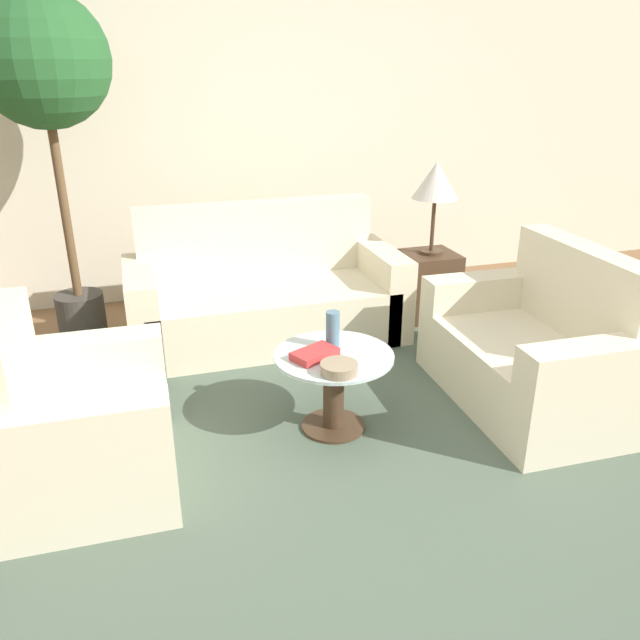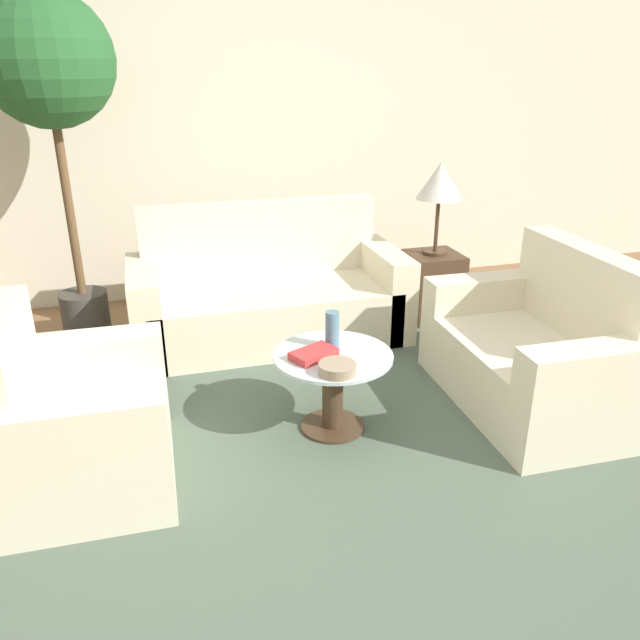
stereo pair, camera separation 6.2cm
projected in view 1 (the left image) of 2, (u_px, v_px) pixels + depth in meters
name	position (u px, v px, depth m)	size (l,w,h in m)	color
ground_plane	(344.00, 500.00, 2.90)	(14.00, 14.00, 0.00)	brown
wall_back	(224.00, 139.00, 5.10)	(10.00, 0.06, 2.60)	beige
rug	(333.00, 427.00, 3.47)	(3.52, 3.56, 0.01)	#4C5B4C
sofa_main	(265.00, 297.00, 4.55)	(1.94, 0.84, 0.95)	beige
armchair	(72.00, 432.00, 2.89)	(0.79, 0.91, 0.91)	beige
loveseat	(539.00, 354.00, 3.66)	(0.83, 1.32, 0.93)	beige
coffee_table	(334.00, 381.00, 3.36)	(0.64, 0.64, 0.45)	#422D1E
side_table	(429.00, 285.00, 4.90)	(0.39, 0.39, 0.52)	#422D1E
table_lamp	(436.00, 183.00, 4.59)	(0.34, 0.34, 0.69)	#422D1E
potted_plant	(44.00, 80.00, 3.85)	(0.84, 0.84, 2.32)	#3D3833
vase	(333.00, 330.00, 3.35)	(0.07, 0.07, 0.20)	slate
bowl	(339.00, 368.00, 3.09)	(0.19, 0.19, 0.05)	gray
book_stack	(315.00, 354.00, 3.25)	(0.28, 0.23, 0.04)	#BC3333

